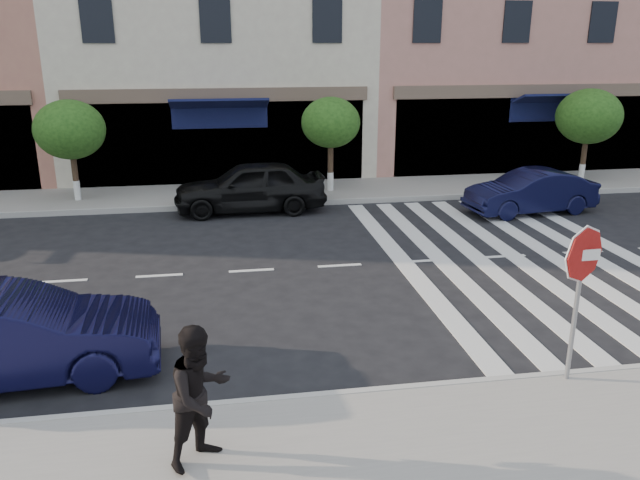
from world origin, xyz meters
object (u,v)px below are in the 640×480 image
(walker, at_px, (200,395))
(car_near_mid, at_px, (10,337))
(car_far_mid, at_px, (250,186))
(car_far_right, at_px, (530,192))
(stop_sign, at_px, (582,269))

(walker, height_order, car_near_mid, walker)
(car_near_mid, distance_m, car_far_mid, 10.06)
(car_near_mid, relative_size, car_far_right, 1.11)
(stop_sign, distance_m, walker, 5.40)
(stop_sign, xyz_separation_m, walker, (-5.23, -1.01, -0.86))
(car_far_mid, bearing_deg, car_far_right, 78.76)
(stop_sign, bearing_deg, car_far_mid, 108.32)
(walker, bearing_deg, stop_sign, -29.58)
(car_near_mid, height_order, car_far_mid, car_far_mid)
(stop_sign, relative_size, car_near_mid, 0.55)
(car_far_mid, height_order, car_far_right, car_far_mid)
(stop_sign, height_order, walker, stop_sign)
(car_near_mid, xyz_separation_m, car_far_right, (12.19, 7.70, -0.07))
(car_far_right, bearing_deg, car_far_mid, -107.56)
(car_far_right, bearing_deg, stop_sign, -31.06)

